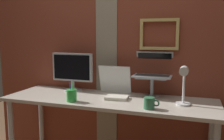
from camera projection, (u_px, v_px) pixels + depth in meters
brick_wall_back at (123, 37)px, 2.50m from camera, size 3.05×0.16×2.65m
desk at (109, 107)px, 2.25m from camera, size 1.94×0.61×0.77m
monitor at (72, 69)px, 2.53m from camera, size 0.44×0.18×0.39m
laptop_stand at (152, 83)px, 2.28m from camera, size 0.28×0.22×0.19m
laptop at (154, 69)px, 2.33m from camera, size 0.35×0.28×0.23m
whiteboard_panel at (115, 80)px, 2.43m from camera, size 0.32×0.09×0.28m
desk_lamp at (184, 82)px, 1.95m from camera, size 0.12×0.20×0.33m
pen_cup at (72, 95)px, 2.13m from camera, size 0.09×0.09×0.17m
coffee_mug at (149, 103)px, 1.92m from camera, size 0.12×0.09×0.09m
paper_clutter_stack at (117, 98)px, 2.22m from camera, size 0.21×0.16×0.03m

